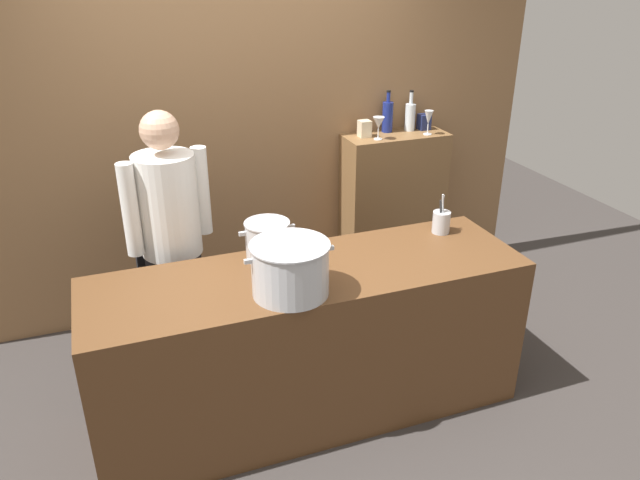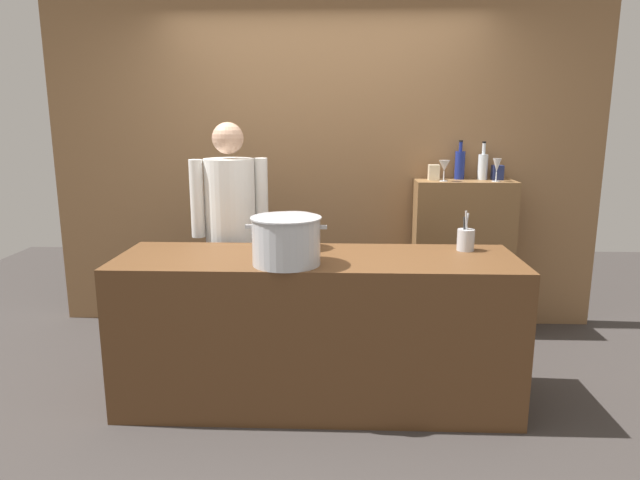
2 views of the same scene
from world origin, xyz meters
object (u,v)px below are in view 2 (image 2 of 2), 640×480
wine_bottle_clear (483,166)px  spice_tin_navy (497,173)px  wine_bottle_cobalt (460,164)px  spice_tin_cream (434,172)px  stockpot_small (293,231)px  wine_glass_wide (444,166)px  stockpot_large (286,241)px  chef (231,225)px  wine_glass_tall (497,166)px  utensil_crock (466,239)px

wine_bottle_clear → spice_tin_navy: bearing=-5.9°
wine_bottle_cobalt → spice_tin_cream: bearing=-162.9°
stockpot_small → wine_bottle_cobalt: wine_bottle_cobalt is taller
wine_glass_wide → wine_bottle_clear: bearing=23.5°
stockpot_large → wine_bottle_clear: wine_bottle_clear is taller
chef → wine_glass_tall: 2.02m
wine_bottle_cobalt → stockpot_large: bearing=-129.9°
chef → stockpot_large: size_ratio=3.74×
chef → wine_bottle_cobalt: bearing=-179.3°
wine_bottle_clear → wine_glass_tall: 0.16m
utensil_crock → wine_bottle_cobalt: wine_bottle_cobalt is taller
chef → spice_tin_navy: (1.97, 0.64, 0.31)m
stockpot_small → wine_bottle_cobalt: bearing=41.0°
stockpot_small → utensil_crock: size_ratio=1.26×
chef → wine_bottle_cobalt: chef is taller
chef → stockpot_small: bearing=119.0°
utensil_crock → spice_tin_navy: bearing=66.8°
spice_tin_navy → wine_bottle_clear: bearing=174.1°
utensil_crock → wine_glass_wide: bearing=88.8°
wine_bottle_clear → spice_tin_navy: (0.11, -0.01, -0.05)m
stockpot_small → wine_glass_tall: bearing=31.3°
spice_tin_cream → spice_tin_navy: size_ratio=1.04×
wine_bottle_cobalt → wine_bottle_clear: 0.17m
utensil_crock → wine_bottle_cobalt: (0.17, 1.09, 0.36)m
spice_tin_navy → chef: bearing=-162.1°
stockpot_small → wine_bottle_cobalt: (1.22, 1.06, 0.33)m
wine_glass_wide → wine_glass_tall: bearing=-1.2°
wine_bottle_clear → stockpot_large: bearing=-134.1°
wine_bottle_cobalt → wine_glass_tall: bearing=-35.4°
stockpot_small → wine_bottle_cobalt: 1.65m
spice_tin_cream → spice_tin_navy: spice_tin_cream is taller
stockpot_large → spice_tin_cream: size_ratio=3.81×
wine_glass_tall → spice_tin_cream: wine_glass_tall is taller
wine_glass_tall → spice_tin_cream: 0.47m
utensil_crock → wine_bottle_clear: wine_bottle_clear is taller
stockpot_large → wine_bottle_cobalt: wine_bottle_cobalt is taller
chef → wine_bottle_clear: bearing=178.2°
stockpot_small → utensil_crock: (1.05, -0.03, -0.04)m
wine_bottle_clear → wine_glass_tall: wine_bottle_clear is taller
wine_bottle_clear → spice_tin_navy: 0.12m
stockpot_small → spice_tin_navy: (1.50, 1.03, 0.27)m
wine_bottle_clear → spice_tin_cream: size_ratio=2.51×
wine_glass_tall → stockpot_large: bearing=-138.5°
wine_glass_wide → utensil_crock: bearing=-91.2°
stockpot_large → spice_tin_navy: bearing=43.5°
wine_bottle_clear → spice_tin_cream: 0.39m
wine_bottle_cobalt → wine_glass_tall: wine_bottle_cobalt is taller
wine_glass_tall → spice_tin_navy: bearing=72.0°
stockpot_large → wine_glass_wide: wine_glass_wide is taller
wine_bottle_clear → wine_glass_tall: bearing=-65.6°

